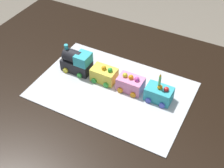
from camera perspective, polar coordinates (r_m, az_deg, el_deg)
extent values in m
cube|color=black|center=(1.23, -1.11, -1.22)|extent=(1.40, 1.00, 0.03)
cube|color=black|center=(2.03, -10.89, 4.74)|extent=(0.07, 0.07, 0.71)
cube|color=black|center=(2.18, -19.66, 0.70)|extent=(0.04, 0.04, 0.42)
cube|color=silver|center=(1.21, 0.00, -1.11)|extent=(0.60, 0.40, 0.00)
cube|color=#232328|center=(1.29, -6.56, 3.43)|extent=(0.12, 0.06, 0.05)
cylinder|color=#232328|center=(1.27, -7.30, 5.18)|extent=(0.08, 0.05, 0.05)
cube|color=#38B7C6|center=(1.25, -5.40, 4.65)|extent=(0.06, 0.06, 0.04)
cylinder|color=#38B7C6|center=(1.27, -8.49, 6.65)|extent=(0.02, 0.02, 0.03)
sphere|color=#F4EFCC|center=(1.32, -9.08, 4.55)|extent=(0.02, 0.02, 0.02)
cylinder|color=yellow|center=(1.29, -8.65, 2.49)|extent=(0.02, 0.01, 0.02)
cylinder|color=green|center=(1.26, -6.08, 1.56)|extent=(0.02, 0.01, 0.02)
cylinder|color=#D84CB2|center=(1.34, -6.91, 4.26)|extent=(0.02, 0.01, 0.02)
cylinder|color=green|center=(1.31, -4.39, 3.40)|extent=(0.02, 0.01, 0.02)
cube|color=#F4E04C|center=(1.23, -1.48, 1.76)|extent=(0.10, 0.06, 0.06)
cylinder|color=green|center=(1.23, -3.40, 0.59)|extent=(0.02, 0.01, 0.02)
cylinder|color=green|center=(1.21, -1.16, -0.23)|extent=(0.02, 0.01, 0.02)
cylinder|color=orange|center=(1.28, -1.76, 2.50)|extent=(0.02, 0.01, 0.02)
cylinder|color=red|center=(1.26, 0.42, 1.74)|extent=(0.02, 0.01, 0.02)
sphere|color=orange|center=(1.21, -1.51, 2.98)|extent=(0.02, 0.02, 0.02)
sphere|color=green|center=(1.20, -0.47, 2.62)|extent=(0.02, 0.02, 0.02)
cube|color=pink|center=(1.20, 3.47, 0.02)|extent=(0.10, 0.06, 0.06)
cylinder|color=orange|center=(1.19, 1.50, -1.19)|extent=(0.02, 0.01, 0.02)
cylinder|color=orange|center=(1.18, 3.89, -2.06)|extent=(0.02, 0.01, 0.02)
cylinder|color=yellow|center=(1.24, 3.00, 0.84)|extent=(0.02, 0.01, 0.02)
cylinder|color=red|center=(1.22, 5.32, 0.04)|extent=(0.02, 0.01, 0.02)
sphere|color=#D84CB2|center=(1.17, 4.64, 0.86)|extent=(0.02, 0.02, 0.02)
sphere|color=orange|center=(1.17, 3.54, 1.25)|extent=(0.02, 0.02, 0.02)
sphere|color=yellow|center=(1.18, 2.44, 1.62)|extent=(0.02, 0.02, 0.02)
cube|color=#38B7C6|center=(1.17, 8.71, -1.82)|extent=(0.10, 0.06, 0.06)
cylinder|color=#4C59D8|center=(1.16, 6.71, -3.08)|extent=(0.02, 0.01, 0.02)
cylinder|color=#4C59D8|center=(1.15, 9.24, -3.98)|extent=(0.02, 0.01, 0.02)
cylinder|color=red|center=(1.21, 8.04, -0.91)|extent=(0.02, 0.01, 0.02)
cylinder|color=red|center=(1.20, 10.47, -1.75)|extent=(0.02, 0.01, 0.02)
sphere|color=orange|center=(1.14, 8.88, -0.60)|extent=(0.02, 0.02, 0.02)
sphere|color=red|center=(1.14, 10.05, -1.00)|extent=(0.02, 0.02, 0.02)
cylinder|color=#66D872|center=(1.12, 8.86, 0.63)|extent=(0.01, 0.01, 0.04)
cone|color=yellow|center=(1.11, 9.00, 1.68)|extent=(0.01, 0.01, 0.01)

